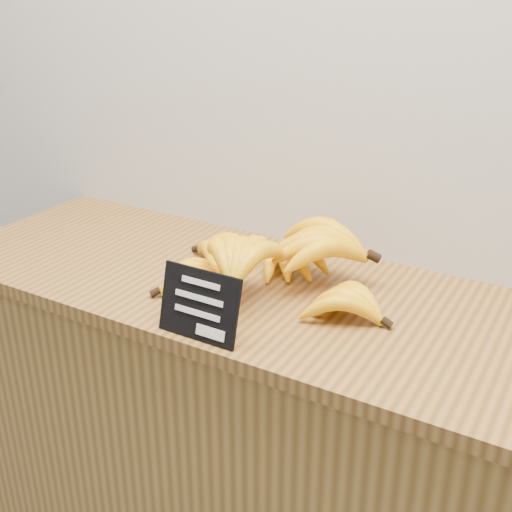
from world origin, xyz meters
name	(u,v)px	position (x,y,z in m)	size (l,w,h in m)	color
counter	(266,466)	(-0.15, 2.75, 0.45)	(1.49, 0.50, 0.90)	olive
counter_top	(268,293)	(-0.15, 2.75, 0.92)	(1.53, 0.54, 0.03)	olive
chalkboard_sign	(199,305)	(-0.16, 2.52, 0.99)	(0.16, 0.01, 0.13)	black
banana_pile	(270,261)	(-0.15, 2.75, 0.99)	(0.51, 0.37, 0.13)	yellow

